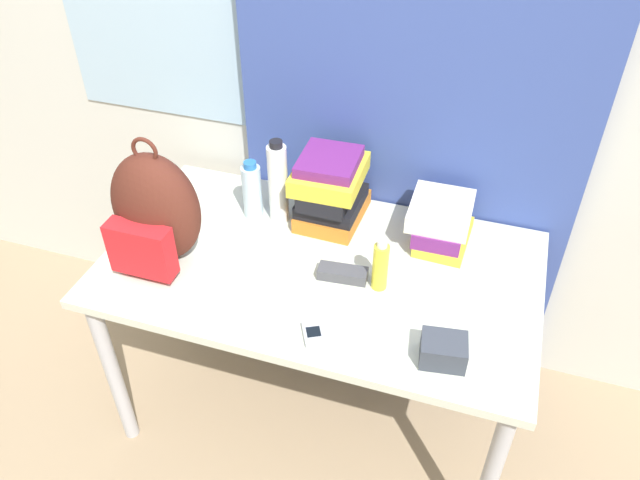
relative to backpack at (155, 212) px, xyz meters
The scene contains 12 objects.
wall_back 0.84m from the backpack, 50.91° to the left, with size 6.00×0.06×2.50m.
curtain_blue 0.91m from the backpack, 39.31° to the left, with size 1.15×0.04×2.50m.
desk 0.56m from the backpack, 13.38° to the left, with size 1.35×0.78×0.71m.
backpack is the anchor object (origin of this frame).
book_stack_left 0.57m from the backpack, 38.78° to the left, with size 0.22×0.28×0.25m.
book_stack_center 0.89m from the backpack, 23.36° to the left, with size 0.20×0.24×0.14m.
water_bottle 0.36m from the backpack, 57.72° to the left, with size 0.06×0.06×0.21m.
sports_bottle 0.41m from the backpack, 47.67° to the left, with size 0.06×0.06×0.30m.
sunscreen_bottle 0.69m from the backpack, ahead, with size 0.05×0.05×0.18m.
cell_phone 0.61m from the backpack, 17.08° to the right, with size 0.09×0.10×0.02m.
sunglasses_case 0.59m from the backpack, ahead, with size 0.15×0.07×0.04m.
camera_pouch 0.93m from the backpack, ahead, with size 0.13×0.11×0.07m.
Camera 1 is at (0.45, -1.00, 2.00)m, focal length 35.00 mm.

